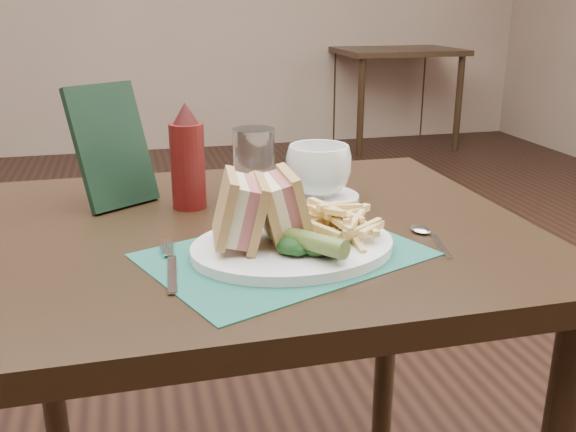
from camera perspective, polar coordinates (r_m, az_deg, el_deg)
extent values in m
plane|color=black|center=(1.85, -5.93, -17.91)|extent=(7.00, 7.00, 0.00)
plane|color=tan|center=(5.10, -11.84, 5.82)|extent=(6.00, 0.00, 6.00)
cube|color=#1B5948|center=(0.93, -0.28, -3.45)|extent=(0.45, 0.39, 0.00)
cylinder|color=#4B6225|center=(0.87, 1.85, -2.24)|extent=(0.09, 0.11, 0.03)
cylinder|color=white|center=(1.18, 2.70, 1.65)|extent=(0.17, 0.17, 0.01)
imported|color=white|center=(1.17, 2.73, 4.08)|extent=(0.14, 0.14, 0.09)
cylinder|color=white|center=(1.18, -3.05, 4.65)|extent=(0.09, 0.09, 0.13)
cube|color=black|center=(1.18, -15.39, 6.03)|extent=(0.16, 0.14, 0.21)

